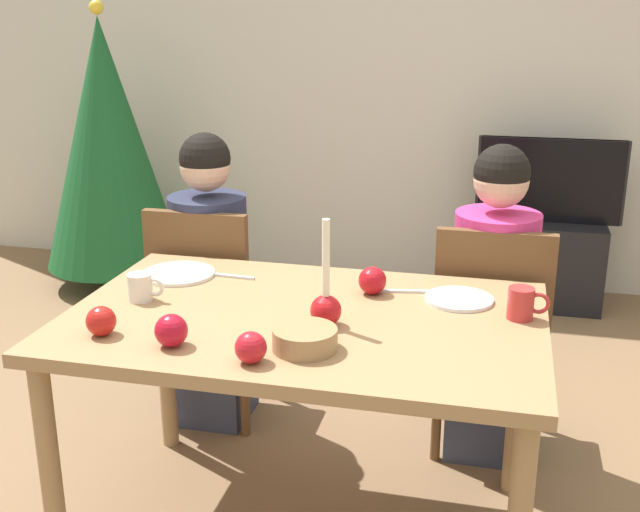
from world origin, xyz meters
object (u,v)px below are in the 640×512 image
Objects in this scene: mug_left at (141,287)px; person_right_child at (492,310)px; chair_left at (208,302)px; plate_left at (179,274)px; apple_by_right_mug at (372,281)px; apple_by_left_plate at (251,348)px; plate_right at (459,299)px; apple_near_candle at (101,321)px; bowl_walnuts at (305,339)px; person_left_child at (211,286)px; tv at (550,180)px; candle_centerpiece at (326,304)px; apple_far_edge at (171,331)px; christmas_tree at (108,144)px; chair_right at (491,328)px; tv_stand at (543,262)px; dining_table at (304,341)px; mug_right at (522,303)px.

person_right_child is at bearing 31.32° from mug_left.
plate_left is at bearing -82.73° from chair_left.
apple_by_left_plate is at bearing -110.75° from apple_by_right_mug.
person_right_child reaches higher than plate_right.
bowl_walnuts is at bearing 4.07° from apple_near_candle.
person_left_child reaches higher than tv.
person_right_child is at bearing 1.71° from chair_left.
apple_far_edge is at bearing -147.37° from candle_centerpiece.
christmas_tree reaches higher than apple_by_left_plate.
person_right_child is 2.65m from christmas_tree.
chair_left reaches higher than apple_far_edge.
plate_left is 0.94m from plate_right.
chair_right is 1.73m from tv_stand.
dining_table is at bearing -129.92° from person_right_child.
chair_right is 0.77× the size of person_left_child.
apple_far_edge reaches higher than apple_near_candle.
plate_left is 2.72× the size of apple_far_edge.
candle_centerpiece reaches higher than apple_by_left_plate.
plate_right is (0.98, -0.38, 0.24)m from chair_left.
apple_far_edge is at bearing 168.83° from apple_by_left_plate.
chair_right is 0.07m from person_right_child.
plate_right is 1.21× the size of bowl_walnuts.
apple_by_right_mug is (0.67, -0.02, 0.04)m from plate_left.
chair_right is 1.39m from apple_near_candle.
christmas_tree is at bearing 121.43° from apple_far_edge.
bowl_walnuts is (0.06, -0.23, 0.11)m from dining_table.
dining_table is 11.60× the size of mug_right.
person_right_child is 4.81× the size of plate_left.
chair_right is 2.87× the size of candle_centerpiece.
mug_left is at bearing -179.87° from dining_table.
mug_right is (1.12, -0.12, 0.04)m from plate_left.
apple_by_left_plate is at bearing -62.33° from chair_left.
apple_by_left_plate is (0.50, -0.98, 0.22)m from person_left_child.
apple_near_candle is (-1.29, -2.57, 0.55)m from tv_stand.
apple_by_left_plate is (-0.59, -0.95, 0.28)m from chair_right.
chair_left is 1.41× the size of tv_stand.
apple_far_edge is (-0.24, 0.05, 0.00)m from apple_by_left_plate.
candle_centerpiece is 1.80× the size of bowl_walnuts.
apple_far_edge reaches higher than plate_left.
chair_left is 1.09m from person_right_child.
tv is 9.51× the size of apple_by_left_plate.
person_left_child reaches higher than plate_right.
tv_stand is 2.83m from apple_by_left_plate.
plate_left is at bearing 173.65° from mug_right.
dining_table is 0.57m from plate_left.
person_left_child is 1.08m from person_right_child.
tv is 8.82× the size of apple_far_edge.
person_left_child is at bearing 92.71° from apple_near_candle.
mug_left is at bearing 127.98° from apple_far_edge.
chair_left is 2.87× the size of candle_centerpiece.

